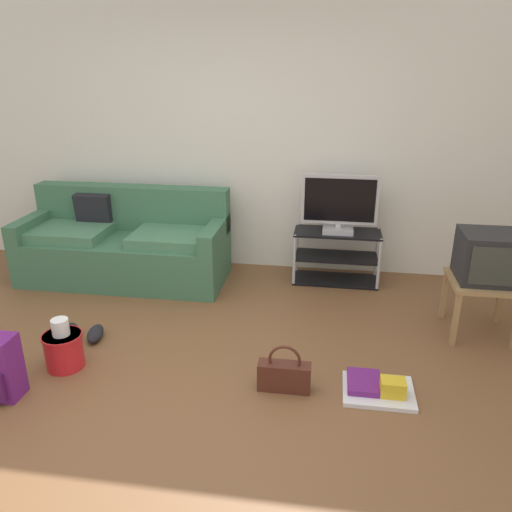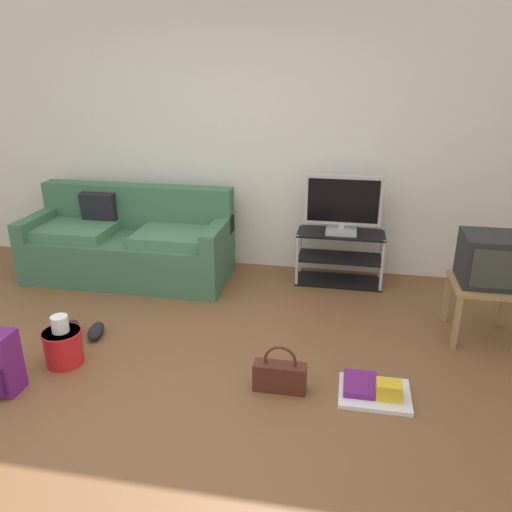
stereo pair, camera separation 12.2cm
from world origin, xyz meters
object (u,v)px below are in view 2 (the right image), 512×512
(flat_tv, at_px, (343,205))
(crt_tv, at_px, (490,259))
(side_table, at_px, (485,292))
(floor_tray, at_px, (374,390))
(couch, at_px, (130,244))
(sneakers_pair, at_px, (84,330))
(handbag, at_px, (280,375))
(cleaning_bucket, at_px, (63,344))
(tv_stand, at_px, (340,258))

(flat_tv, height_order, crt_tv, flat_tv)
(side_table, relative_size, floor_tray, 1.09)
(flat_tv, xyz_separation_m, crt_tv, (1.13, -0.84, -0.14))
(couch, bearing_deg, sneakers_pair, -84.36)
(side_table, relative_size, crt_tv, 1.20)
(side_table, bearing_deg, handbag, -145.74)
(side_table, height_order, handbag, side_table)
(crt_tv, distance_m, floor_tray, 1.41)
(handbag, relative_size, floor_tray, 0.76)
(cleaning_bucket, height_order, sneakers_pair, cleaning_bucket)
(couch, xyz_separation_m, side_table, (3.21, -0.65, 0.05))
(sneakers_pair, relative_size, floor_tray, 0.86)
(flat_tv, bearing_deg, crt_tv, -36.52)
(flat_tv, relative_size, sneakers_pair, 1.79)
(cleaning_bucket, xyz_separation_m, floor_tray, (2.19, 0.02, -0.12))
(side_table, xyz_separation_m, handbag, (-1.45, -0.99, -0.27))
(sneakers_pair, xyz_separation_m, floor_tray, (2.26, -0.38, -0.01))
(crt_tv, bearing_deg, handbag, -145.31)
(handbag, bearing_deg, floor_tray, 4.57)
(handbag, height_order, cleaning_bucket, cleaning_bucket)
(cleaning_bucket, height_order, floor_tray, cleaning_bucket)
(couch, distance_m, sneakers_pair, 1.25)
(couch, bearing_deg, tv_stand, 6.03)
(crt_tv, relative_size, sneakers_pair, 1.05)
(side_table, xyz_separation_m, floor_tray, (-0.84, -0.94, -0.35))
(flat_tv, bearing_deg, floor_tray, -80.76)
(side_table, bearing_deg, couch, 168.50)
(tv_stand, relative_size, crt_tv, 1.98)
(sneakers_pair, bearing_deg, floor_tray, -9.55)
(flat_tv, relative_size, handbag, 2.05)
(flat_tv, bearing_deg, cleaning_bucket, -136.42)
(couch, relative_size, flat_tv, 2.78)
(cleaning_bucket, bearing_deg, crt_tv, 17.81)
(couch, height_order, cleaning_bucket, couch)
(handbag, relative_size, sneakers_pair, 0.88)
(side_table, relative_size, cleaning_bucket, 1.33)
(tv_stand, xyz_separation_m, crt_tv, (1.13, -0.86, 0.39))
(flat_tv, distance_m, crt_tv, 1.41)
(side_table, relative_size, sneakers_pair, 1.26)
(tv_stand, relative_size, side_table, 1.65)
(flat_tv, bearing_deg, tv_stand, 90.00)
(handbag, xyz_separation_m, cleaning_bucket, (-1.58, 0.03, 0.04))
(handbag, bearing_deg, cleaning_bucket, 178.84)
(crt_tv, height_order, handbag, crt_tv)
(crt_tv, bearing_deg, flat_tv, 143.48)
(flat_tv, height_order, sneakers_pair, flat_tv)
(side_table, distance_m, crt_tv, 0.27)
(flat_tv, distance_m, handbag, 1.99)
(crt_tv, distance_m, handbag, 1.85)
(handbag, xyz_separation_m, sneakers_pair, (-1.64, 0.43, -0.07))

